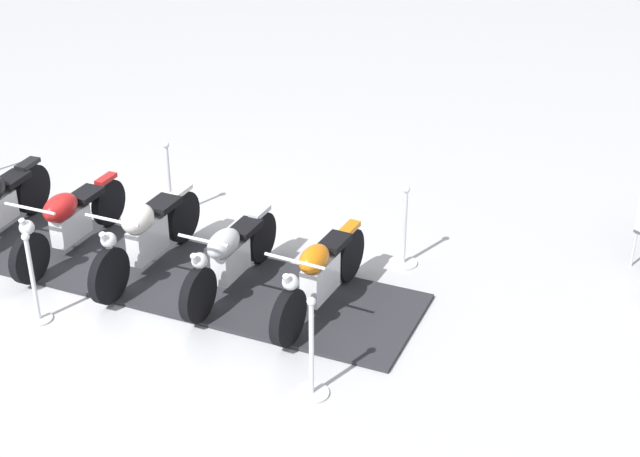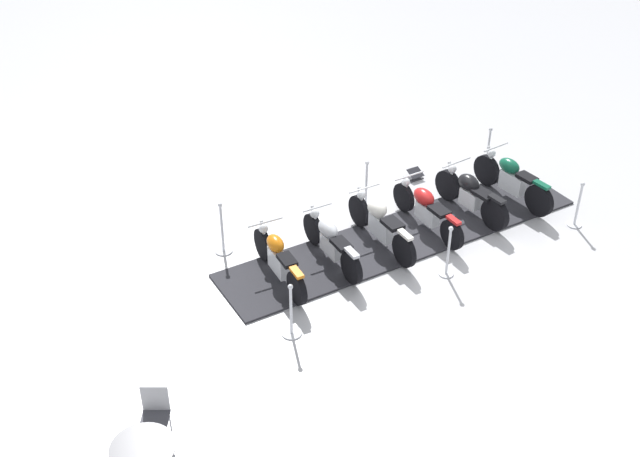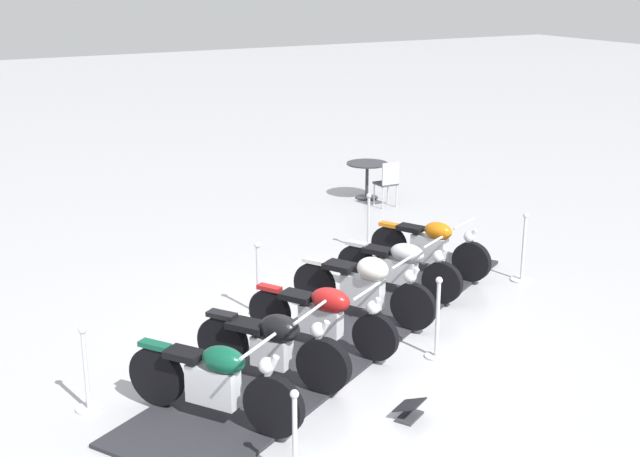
{
  "view_description": "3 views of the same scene",
  "coord_description": "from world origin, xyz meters",
  "px_view_note": "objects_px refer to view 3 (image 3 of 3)",
  "views": [
    {
      "loc": [
        3.82,
        9.41,
        5.66
      ],
      "look_at": [
        -1.94,
        1.72,
        0.59
      ],
      "focal_mm": 51.13,
      "sensor_mm": 36.0,
      "label": 1
    },
    {
      "loc": [
        -13.15,
        1.78,
        9.14
      ],
      "look_at": [
        -1.19,
        1.69,
        1.04
      ],
      "focal_mm": 44.46,
      "sensor_mm": 36.0,
      "label": 2
    },
    {
      "loc": [
        9.4,
        -5.49,
        4.84
      ],
      "look_at": [
        -1.24,
        0.33,
        1.14
      ],
      "focal_mm": 48.29,
      "sensor_mm": 36.0,
      "label": 3
    }
  ],
  "objects_px": {
    "motorcycle_black": "(273,345)",
    "stanchion_left_rear": "(368,234)",
    "cafe_table": "(367,171)",
    "cafe_chair_near_table": "(388,181)",
    "motorcycle_maroon": "(324,314)",
    "motorcycle_cream": "(365,285)",
    "stanchion_left_front": "(87,382)",
    "motorcycle_copper": "(431,246)",
    "motorcycle_forest": "(215,381)",
    "motorcycle_chrome": "(400,266)",
    "info_placard": "(410,411)",
    "stanchion_left_mid": "(258,288)",
    "stanchion_right_rear": "(523,260)",
    "stanchion_right_mid": "(437,329)",
    "stanchion_right_front": "(295,457)"
  },
  "relations": [
    {
      "from": "motorcycle_black",
      "to": "cafe_chair_near_table",
      "type": "height_order",
      "value": "motorcycle_black"
    },
    {
      "from": "stanchion_left_rear",
      "to": "info_placard",
      "type": "distance_m",
      "value": 5.87
    },
    {
      "from": "stanchion_left_rear",
      "to": "motorcycle_copper",
      "type": "bearing_deg",
      "value": 10.13
    },
    {
      "from": "stanchion_left_front",
      "to": "stanchion_left_rear",
      "type": "relative_size",
      "value": 0.96
    },
    {
      "from": "stanchion_right_rear",
      "to": "cafe_table",
      "type": "xyz_separation_m",
      "value": [
        -5.57,
        0.51,
        0.25
      ]
    },
    {
      "from": "stanchion_left_mid",
      "to": "cafe_chair_near_table",
      "type": "bearing_deg",
      "value": 129.66
    },
    {
      "from": "cafe_table",
      "to": "cafe_chair_near_table",
      "type": "bearing_deg",
      "value": -0.59
    },
    {
      "from": "motorcycle_forest",
      "to": "motorcycle_black",
      "type": "bearing_deg",
      "value": 86.04
    },
    {
      "from": "stanchion_right_mid",
      "to": "stanchion_right_rear",
      "type": "height_order",
      "value": "stanchion_right_rear"
    },
    {
      "from": "motorcycle_black",
      "to": "stanchion_left_front",
      "type": "xyz_separation_m",
      "value": [
        -0.42,
        -2.13,
        -0.16
      ]
    },
    {
      "from": "motorcycle_cream",
      "to": "stanchion_left_front",
      "type": "xyz_separation_m",
      "value": [
        0.68,
        -4.1,
        -0.19
      ]
    },
    {
      "from": "stanchion_right_mid",
      "to": "stanchion_right_rear",
      "type": "distance_m",
      "value": 3.33
    },
    {
      "from": "stanchion_right_front",
      "to": "stanchion_left_mid",
      "type": "height_order",
      "value": "stanchion_left_mid"
    },
    {
      "from": "motorcycle_cream",
      "to": "motorcycle_chrome",
      "type": "relative_size",
      "value": 1.07
    },
    {
      "from": "motorcycle_cream",
      "to": "info_placard",
      "type": "relative_size",
      "value": 4.86
    },
    {
      "from": "motorcycle_cream",
      "to": "cafe_chair_near_table",
      "type": "distance_m",
      "value": 6.11
    },
    {
      "from": "info_placard",
      "to": "stanchion_left_rear",
      "type": "bearing_deg",
      "value": -147.02
    },
    {
      "from": "motorcycle_cream",
      "to": "stanchion_right_front",
      "type": "height_order",
      "value": "motorcycle_cream"
    },
    {
      "from": "motorcycle_black",
      "to": "stanchion_left_rear",
      "type": "xyz_separation_m",
      "value": [
        -3.74,
        3.65,
        -0.19
      ]
    },
    {
      "from": "motorcycle_black",
      "to": "motorcycle_copper",
      "type": "relative_size",
      "value": 0.91
    },
    {
      "from": "stanchion_right_rear",
      "to": "stanchion_right_front",
      "type": "height_order",
      "value": "stanchion_right_rear"
    },
    {
      "from": "motorcycle_copper",
      "to": "cafe_chair_near_table",
      "type": "xyz_separation_m",
      "value": [
        -3.82,
        1.63,
        0.07
      ]
    },
    {
      "from": "cafe_table",
      "to": "cafe_chair_near_table",
      "type": "distance_m",
      "value": 0.83
    },
    {
      "from": "info_placard",
      "to": "motorcycle_maroon",
      "type": "bearing_deg",
      "value": -120.45
    },
    {
      "from": "stanchion_left_rear",
      "to": "cafe_table",
      "type": "distance_m",
      "value": 3.69
    },
    {
      "from": "stanchion_right_rear",
      "to": "stanchion_left_front",
      "type": "xyz_separation_m",
      "value": [
        0.88,
        -7.18,
        -0.0
      ]
    },
    {
      "from": "stanchion_left_mid",
      "to": "info_placard",
      "type": "bearing_deg",
      "value": 3.36
    },
    {
      "from": "motorcycle_chrome",
      "to": "cafe_chair_near_table",
      "type": "relative_size",
      "value": 1.94
    },
    {
      "from": "stanchion_left_mid",
      "to": "motorcycle_cream",
      "type": "bearing_deg",
      "value": 51.13
    },
    {
      "from": "stanchion_left_mid",
      "to": "motorcycle_forest",
      "type": "bearing_deg",
      "value": -33.19
    },
    {
      "from": "motorcycle_cream",
      "to": "stanchion_left_front",
      "type": "relative_size",
      "value": 1.97
    },
    {
      "from": "stanchion_left_front",
      "to": "cafe_chair_near_table",
      "type": "bearing_deg",
      "value": 126.23
    },
    {
      "from": "cafe_table",
      "to": "stanchion_right_rear",
      "type": "bearing_deg",
      "value": -5.27
    },
    {
      "from": "motorcycle_cream",
      "to": "cafe_table",
      "type": "distance_m",
      "value": 6.8
    },
    {
      "from": "motorcycle_forest",
      "to": "motorcycle_copper",
      "type": "xyz_separation_m",
      "value": [
        -2.8,
        4.89,
        -0.03
      ]
    },
    {
      "from": "stanchion_left_mid",
      "to": "stanchion_right_rear",
      "type": "bearing_deg",
      "value": 79.73
    },
    {
      "from": "motorcycle_black",
      "to": "motorcycle_maroon",
      "type": "bearing_deg",
      "value": 84.6
    },
    {
      "from": "stanchion_left_rear",
      "to": "motorcycle_chrome",
      "type": "bearing_deg",
      "value": -18.9
    },
    {
      "from": "motorcycle_maroon",
      "to": "motorcycle_copper",
      "type": "xyz_separation_m",
      "value": [
        -1.69,
        2.93,
        -0.01
      ]
    },
    {
      "from": "motorcycle_black",
      "to": "motorcycle_chrome",
      "type": "distance_m",
      "value": 3.38
    },
    {
      "from": "motorcycle_forest",
      "to": "stanchion_left_front",
      "type": "relative_size",
      "value": 1.86
    },
    {
      "from": "motorcycle_forest",
      "to": "stanchion_left_mid",
      "type": "distance_m",
      "value": 3.17
    },
    {
      "from": "motorcycle_black",
      "to": "cafe_table",
      "type": "xyz_separation_m",
      "value": [
        -6.88,
        5.56,
        0.09
      ]
    },
    {
      "from": "stanchion_left_mid",
      "to": "cafe_table",
      "type": "distance_m",
      "value": 6.79
    },
    {
      "from": "stanchion_left_rear",
      "to": "cafe_table",
      "type": "bearing_deg",
      "value": 148.71
    },
    {
      "from": "motorcycle_maroon",
      "to": "cafe_table",
      "type": "height_order",
      "value": "motorcycle_maroon"
    },
    {
      "from": "stanchion_left_rear",
      "to": "info_placard",
      "type": "height_order",
      "value": "stanchion_left_rear"
    },
    {
      "from": "motorcycle_cream",
      "to": "stanchion_left_front",
      "type": "bearing_deg",
      "value": -110.06
    },
    {
      "from": "stanchion_right_mid",
      "to": "motorcycle_black",
      "type": "bearing_deg",
      "value": -99.35
    },
    {
      "from": "stanchion_right_rear",
      "to": "stanchion_left_rear",
      "type": "height_order",
      "value": "stanchion_right_rear"
    }
  ]
}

